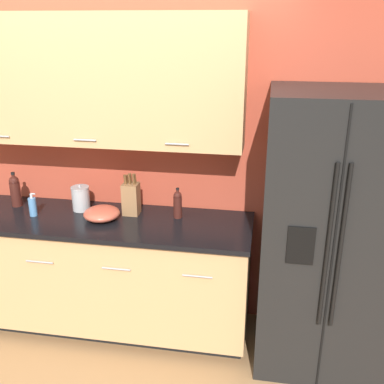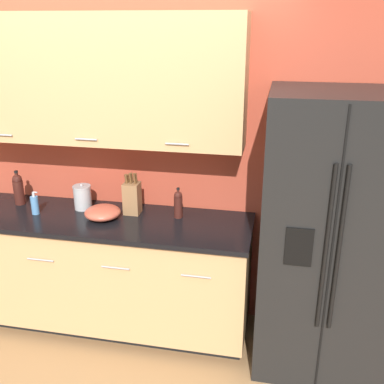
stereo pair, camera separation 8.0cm
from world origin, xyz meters
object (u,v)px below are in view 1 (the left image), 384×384
mixing_bowl (102,214)px  wine_bottle (15,190)px  oil_bottle (178,204)px  refrigerator (325,235)px  knife_block (131,198)px  steel_canister (81,198)px  soap_dispenser (33,206)px

mixing_bowl → wine_bottle: bearing=169.6°
oil_bottle → refrigerator: bearing=-9.1°
mixing_bowl → knife_block: bearing=36.7°
knife_block → wine_bottle: (-0.93, 0.00, 0.00)m
oil_bottle → steel_canister: bearing=178.7°
oil_bottle → mixing_bowl: 0.55m
wine_bottle → refrigerator: bearing=-4.3°
refrigerator → mixing_bowl: refrigerator is taller
soap_dispenser → steel_canister: 0.35m
refrigerator → steel_canister: 1.80m
refrigerator → oil_bottle: 1.05m
knife_block → oil_bottle: knife_block is taller
oil_bottle → mixing_bowl: bearing=-166.3°
knife_block → mixing_bowl: (-0.18, -0.14, -0.08)m
refrigerator → steel_canister: bearing=174.1°
soap_dispenser → mixing_bowl: soap_dispenser is taller
wine_bottle → mixing_bowl: (0.74, -0.14, -0.08)m
soap_dispenser → mixing_bowl: size_ratio=0.68×
wine_bottle → steel_canister: wine_bottle is taller
soap_dispenser → steel_canister: (0.31, 0.17, 0.02)m
wine_bottle → soap_dispenser: wine_bottle is taller
mixing_bowl → soap_dispenser: bearing=-178.1°
soap_dispenser → oil_bottle: 1.07m
refrigerator → mixing_bowl: bearing=178.7°
steel_canister → refrigerator: bearing=-5.9°
wine_bottle → oil_bottle: wine_bottle is taller
refrigerator → wine_bottle: (-2.31, 0.17, 0.10)m
mixing_bowl → oil_bottle: bearing=13.7°
soap_dispenser → mixing_bowl: bearing=1.9°
knife_block → soap_dispenser: (-0.71, -0.15, -0.05)m
knife_block → oil_bottle: (0.35, -0.01, -0.02)m
wine_bottle → soap_dispenser: (0.22, -0.16, -0.06)m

